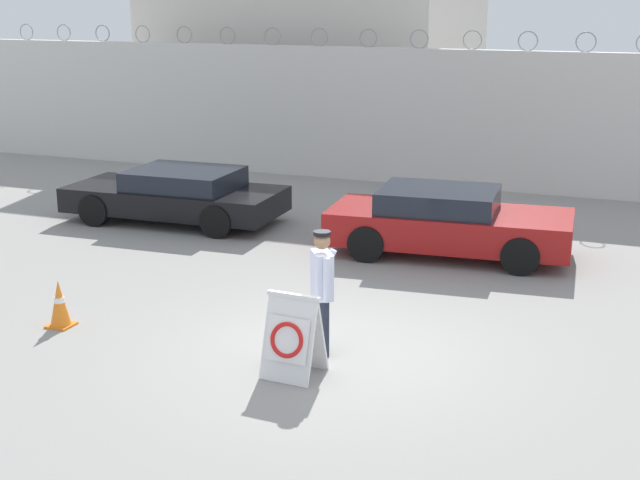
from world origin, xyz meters
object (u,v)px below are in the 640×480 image
security_guard (322,287)px  traffic_cone_near (60,304)px  barricade_sign (292,336)px  parked_car_rear_sedan (447,222)px  parked_car_front_coupe (177,195)px

security_guard → traffic_cone_near: bearing=61.0°
barricade_sign → security_guard: (0.09, 0.78, 0.40)m
barricade_sign → security_guard: bearing=86.5°
security_guard → traffic_cone_near: size_ratio=2.45×
security_guard → parked_car_rear_sedan: (0.40, 5.22, -0.31)m
traffic_cone_near → barricade_sign: bearing=-5.5°
barricade_sign → parked_car_front_coupe: parked_car_front_coupe is taller
barricade_sign → parked_car_front_coupe: (-5.35, 6.36, 0.05)m
security_guard → parked_car_rear_sedan: bearing=-39.4°
traffic_cone_near → parked_car_rear_sedan: bearing=52.7°
barricade_sign → parked_car_front_coupe: size_ratio=0.24×
security_guard → traffic_cone_near: security_guard is taller
barricade_sign → parked_car_rear_sedan: bearing=88.7°
security_guard → parked_car_rear_sedan: 5.24m
barricade_sign → parked_car_rear_sedan: (0.50, 6.00, 0.09)m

